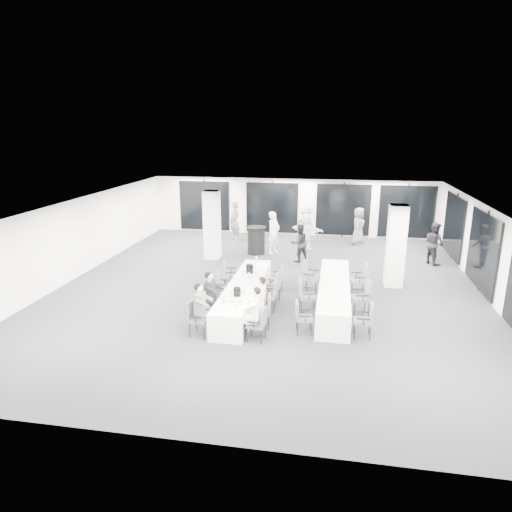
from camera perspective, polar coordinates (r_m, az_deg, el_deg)
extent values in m
cube|color=#222227|center=(15.54, 1.50, -4.01)|extent=(14.00, 16.00, 0.02)
cube|color=white|center=(14.81, 1.58, 6.29)|extent=(14.00, 16.00, 0.02)
cube|color=silver|center=(17.54, -21.77, 1.97)|extent=(0.02, 16.00, 2.80)
cube|color=silver|center=(15.74, 27.68, -0.24)|extent=(0.02, 16.00, 2.80)
cube|color=silver|center=(22.89, 4.53, 6.11)|extent=(14.00, 0.02, 2.80)
cube|color=silver|center=(7.82, -7.46, -14.08)|extent=(14.00, 0.02, 2.80)
cube|color=black|center=(22.83, 4.51, 5.96)|extent=(13.60, 0.06, 2.50)
cube|color=black|center=(16.65, 26.44, 0.55)|extent=(0.06, 14.00, 2.50)
cube|color=silver|center=(18.73, -5.52, 3.88)|extent=(0.60, 0.60, 2.80)
cube|color=silver|center=(16.06, 17.07, 1.21)|extent=(0.60, 0.60, 2.80)
cube|color=white|center=(13.82, -1.50, -4.91)|extent=(0.90, 5.00, 0.75)
cube|color=white|center=(14.07, 9.71, -4.76)|extent=(0.90, 5.00, 0.75)
cylinder|color=black|center=(19.47, 0.03, 1.94)|extent=(0.74, 0.74, 1.16)
cylinder|color=black|center=(19.34, 0.03, 3.61)|extent=(0.84, 0.84, 0.02)
cube|color=#4A4C51|center=(12.07, -7.05, -7.85)|extent=(0.53, 0.55, 0.08)
cube|color=#4A4C51|center=(12.05, -8.05, -6.52)|extent=(0.13, 0.46, 0.46)
cylinder|color=black|center=(12.41, -7.46, -8.40)|extent=(0.04, 0.04, 0.41)
cylinder|color=black|center=(12.09, -8.30, -9.13)|extent=(0.04, 0.04, 0.41)
cylinder|color=black|center=(12.25, -5.75, -8.68)|extent=(0.04, 0.04, 0.41)
cylinder|color=black|center=(11.92, -6.55, -9.43)|extent=(0.04, 0.04, 0.41)
cube|color=black|center=(12.21, -6.57, -6.68)|extent=(0.34, 0.09, 0.04)
cube|color=black|center=(11.79, -7.61, -7.55)|extent=(0.34, 0.09, 0.04)
cube|color=#4A4C51|center=(12.91, -5.82, -6.11)|extent=(0.50, 0.52, 0.08)
cube|color=#4A4C51|center=(12.88, -6.81, -4.86)|extent=(0.08, 0.48, 0.48)
cylinder|color=black|center=(13.25, -6.36, -6.71)|extent=(0.04, 0.04, 0.42)
cylinder|color=black|center=(12.89, -6.95, -7.40)|extent=(0.04, 0.04, 0.42)
cylinder|color=black|center=(13.13, -4.64, -6.89)|extent=(0.04, 0.04, 0.42)
cylinder|color=black|center=(12.76, -5.19, -7.58)|extent=(0.04, 0.04, 0.42)
cube|color=black|center=(13.07, -5.48, -4.98)|extent=(0.35, 0.06, 0.04)
cube|color=black|center=(12.62, -6.21, -5.79)|extent=(0.35, 0.06, 0.04)
cube|color=#4A4C51|center=(13.64, -4.90, -5.02)|extent=(0.46, 0.47, 0.08)
cube|color=#4A4C51|center=(13.60, -5.78, -3.97)|extent=(0.08, 0.44, 0.43)
cylinder|color=black|center=(13.94, -5.48, -5.59)|extent=(0.03, 0.03, 0.39)
cylinder|color=black|center=(13.60, -5.82, -6.17)|extent=(0.03, 0.03, 0.39)
cylinder|color=black|center=(13.87, -3.95, -5.67)|extent=(0.03, 0.03, 0.39)
cylinder|color=black|center=(13.52, -4.25, -6.26)|extent=(0.03, 0.03, 0.39)
cube|color=black|center=(13.81, -4.71, -4.05)|extent=(0.32, 0.05, 0.04)
cube|color=black|center=(13.37, -5.12, -4.73)|extent=(0.32, 0.05, 0.04)
cube|color=#4A4C51|center=(14.39, -4.07, -3.89)|extent=(0.44, 0.46, 0.07)
cube|color=#4A4C51|center=(14.35, -4.89, -2.90)|extent=(0.07, 0.43, 0.43)
cylinder|color=black|center=(14.68, -4.61, -4.45)|extent=(0.03, 0.03, 0.38)
cylinder|color=black|center=(14.34, -4.94, -4.96)|extent=(0.03, 0.03, 0.38)
cylinder|color=black|center=(14.60, -3.18, -4.53)|extent=(0.03, 0.03, 0.38)
cylinder|color=black|center=(14.26, -3.47, -5.05)|extent=(0.03, 0.03, 0.38)
cube|color=black|center=(14.55, -3.89, -3.00)|extent=(0.32, 0.05, 0.04)
cube|color=black|center=(14.12, -4.28, -3.60)|extent=(0.32, 0.05, 0.04)
cube|color=#4A4C51|center=(15.33, -3.13, -2.42)|extent=(0.56, 0.58, 0.08)
cube|color=#4A4C51|center=(15.26, -4.00, -1.42)|extent=(0.15, 0.48, 0.48)
cylinder|color=black|center=(15.62, -3.84, -3.06)|extent=(0.04, 0.04, 0.43)
cylinder|color=black|center=(15.23, -3.93, -3.57)|extent=(0.04, 0.04, 0.43)
cylinder|color=black|center=(15.60, -2.32, -3.06)|extent=(0.04, 0.04, 0.43)
cylinder|color=black|center=(15.21, -2.37, -3.58)|extent=(0.04, 0.04, 0.43)
cube|color=black|center=(15.53, -3.10, -1.50)|extent=(0.35, 0.10, 0.04)
cube|color=black|center=(15.03, -3.19, -2.09)|extent=(0.35, 0.10, 0.04)
cube|color=#4A4C51|center=(11.74, 0.03, -8.61)|extent=(0.48, 0.50, 0.07)
cube|color=#4A4C51|center=(11.58, 1.00, -7.61)|extent=(0.11, 0.43, 0.43)
cylinder|color=black|center=(11.62, 0.63, -10.10)|extent=(0.03, 0.03, 0.38)
cylinder|color=black|center=(11.94, 1.17, -9.36)|extent=(0.03, 0.03, 0.38)
cylinder|color=black|center=(11.73, -1.12, -9.86)|extent=(0.03, 0.03, 0.38)
cylinder|color=black|center=(12.04, -0.55, -9.13)|extent=(0.03, 0.03, 0.38)
cube|color=black|center=(11.47, -0.32, -8.35)|extent=(0.32, 0.08, 0.04)
cube|color=black|center=(11.87, 0.38, -7.47)|extent=(0.32, 0.08, 0.04)
cube|color=#4A4C51|center=(12.45, 0.68, -7.00)|extent=(0.49, 0.51, 0.08)
cube|color=#4A4C51|center=(12.34, 1.68, -5.90)|extent=(0.10, 0.45, 0.45)
cylinder|color=black|center=(12.36, 1.53, -8.39)|extent=(0.04, 0.04, 0.40)
cylinder|color=black|center=(12.72, 1.61, -7.67)|extent=(0.04, 0.04, 0.40)
cylinder|color=black|center=(12.38, -0.29, -8.34)|extent=(0.04, 0.04, 0.40)
cylinder|color=black|center=(12.74, -0.15, -7.62)|extent=(0.04, 0.04, 0.40)
cube|color=black|center=(12.17, 0.61, -6.73)|extent=(0.33, 0.07, 0.04)
cube|color=black|center=(12.62, 0.75, -5.88)|extent=(0.33, 0.07, 0.04)
cube|color=#4A4C51|center=(13.52, 1.48, -5.06)|extent=(0.46, 0.48, 0.08)
cube|color=#4A4C51|center=(13.40, 2.42, -4.05)|extent=(0.06, 0.46, 0.46)
cylinder|color=black|center=(13.40, 2.20, -6.39)|extent=(0.04, 0.04, 0.41)
cylinder|color=black|center=(13.77, 2.42, -5.76)|extent=(0.04, 0.04, 0.41)
cylinder|color=black|center=(13.45, 0.51, -6.28)|extent=(0.04, 0.04, 0.41)
cylinder|color=black|center=(13.82, 0.77, -5.67)|extent=(0.04, 0.04, 0.41)
cube|color=black|center=(13.23, 1.34, -4.76)|extent=(0.34, 0.04, 0.04)
cube|color=black|center=(13.69, 1.64, -4.04)|extent=(0.34, 0.04, 0.04)
cube|color=#4A4C51|center=(14.16, 1.91, -4.01)|extent=(0.55, 0.57, 0.08)
cube|color=#4A4C51|center=(14.01, 2.79, -3.06)|extent=(0.14, 0.47, 0.47)
cylinder|color=black|center=(14.01, 2.43, -5.34)|extent=(0.04, 0.04, 0.42)
cylinder|color=black|center=(14.38, 2.93, -4.78)|extent=(0.04, 0.04, 0.42)
cylinder|color=black|center=(14.13, 0.84, -5.14)|extent=(0.04, 0.04, 0.42)
cylinder|color=black|center=(14.49, 1.38, -4.59)|extent=(0.04, 0.04, 0.42)
cube|color=black|center=(13.87, 1.58, -3.68)|extent=(0.35, 0.10, 0.04)
cube|color=black|center=(14.33, 2.23, -3.03)|extent=(0.35, 0.10, 0.04)
cube|color=#4A4C51|center=(15.19, 2.49, -2.78)|extent=(0.51, 0.53, 0.07)
cube|color=#4A4C51|center=(15.13, 3.27, -1.87)|extent=(0.15, 0.43, 0.43)
cylinder|color=black|center=(15.11, 3.24, -3.82)|extent=(0.03, 0.03, 0.38)
cylinder|color=black|center=(15.46, 3.11, -3.35)|extent=(0.03, 0.03, 0.38)
cylinder|color=black|center=(15.08, 1.83, -3.84)|extent=(0.03, 0.03, 0.38)
cylinder|color=black|center=(15.43, 1.73, -3.37)|extent=(0.03, 0.03, 0.38)
cube|color=black|center=(14.92, 2.57, -2.49)|extent=(0.32, 0.10, 0.04)
cube|color=black|center=(15.36, 2.42, -1.94)|extent=(0.32, 0.10, 0.04)
cube|color=#4A4C51|center=(12.20, 6.06, -7.74)|extent=(0.49, 0.50, 0.07)
cube|color=#4A4C51|center=(12.08, 5.13, -6.68)|extent=(0.12, 0.42, 0.42)
cylinder|color=black|center=(12.44, 5.10, -8.36)|extent=(0.03, 0.03, 0.37)
cylinder|color=black|center=(12.11, 5.23, -9.07)|extent=(0.03, 0.03, 0.37)
cylinder|color=black|center=(12.47, 6.79, -8.34)|extent=(0.03, 0.03, 0.37)
cylinder|color=black|center=(12.14, 6.97, -9.05)|extent=(0.03, 0.03, 0.37)
cube|color=black|center=(12.35, 5.98, -6.66)|extent=(0.31, 0.09, 0.04)
cube|color=black|center=(11.93, 6.18, -7.50)|extent=(0.31, 0.09, 0.04)
cube|color=#4A4C51|center=(13.54, 6.52, -5.03)|extent=(0.57, 0.59, 0.08)
cube|color=#4A4C51|center=(13.41, 5.58, -3.93)|extent=(0.16, 0.48, 0.48)
cylinder|color=black|center=(13.80, 5.50, -5.73)|extent=(0.04, 0.04, 0.43)
cylinder|color=black|center=(13.42, 5.73, -6.39)|extent=(0.04, 0.04, 0.43)
cylinder|color=black|center=(13.86, 7.22, -5.69)|extent=(0.04, 0.04, 0.43)
cylinder|color=black|center=(13.48, 7.50, -6.34)|extent=(0.04, 0.04, 0.43)
cube|color=black|center=(13.72, 6.39, -3.95)|extent=(0.36, 0.11, 0.04)
cube|color=black|center=(13.24, 6.71, -4.72)|extent=(0.36, 0.11, 0.04)
cube|color=#4A4C51|center=(15.10, 6.93, -2.71)|extent=(0.61, 0.63, 0.09)
cube|color=#4A4C51|center=(15.07, 6.09, -1.53)|extent=(0.18, 0.51, 0.50)
cylinder|color=black|center=(15.44, 6.36, -3.31)|extent=(0.04, 0.04, 0.45)
cylinder|color=black|center=(15.05, 5.85, -3.82)|extent=(0.04, 0.04, 0.45)
cylinder|color=black|center=(15.33, 7.93, -3.52)|extent=(0.04, 0.04, 0.45)
cylinder|color=black|center=(14.93, 7.46, -4.04)|extent=(0.04, 0.04, 0.45)
cube|color=black|center=(15.29, 7.26, -1.74)|extent=(0.37, 0.13, 0.04)
cube|color=black|center=(14.79, 6.65, -2.34)|extent=(0.37, 0.13, 0.04)
cube|color=#4A4C51|center=(12.21, 13.17, -7.95)|extent=(0.45, 0.47, 0.08)
cube|color=#4A4C51|center=(12.12, 14.26, -6.84)|extent=(0.06, 0.45, 0.45)
cylinder|color=black|center=(12.14, 14.08, -9.37)|extent=(0.04, 0.04, 0.40)
cylinder|color=black|center=(12.50, 13.94, -8.62)|extent=(0.04, 0.04, 0.40)
cylinder|color=black|center=(12.11, 12.22, -9.32)|extent=(0.04, 0.04, 0.40)
cylinder|color=black|center=(12.47, 12.14, -8.56)|extent=(0.04, 0.04, 0.40)
cube|color=black|center=(11.92, 13.29, -7.69)|extent=(0.33, 0.04, 0.04)
cube|color=black|center=(12.36, 13.15, -6.79)|extent=(0.33, 0.04, 0.04)
cube|color=#4A4C51|center=(13.61, 12.88, -5.17)|extent=(0.60, 0.61, 0.09)
cube|color=#4A4C51|center=(13.58, 13.92, -3.99)|extent=(0.17, 0.50, 0.49)
cylinder|color=black|center=(13.58, 13.93, -6.49)|extent=(0.04, 0.04, 0.44)
cylinder|color=black|center=(13.96, 13.43, -5.83)|extent=(0.04, 0.04, 0.44)
cylinder|color=black|center=(13.46, 12.16, -6.57)|extent=(0.04, 0.04, 0.44)
cylinder|color=black|center=(13.85, 11.72, -5.90)|extent=(0.04, 0.04, 0.44)
cube|color=black|center=(13.31, 13.23, -4.85)|extent=(0.37, 0.12, 0.04)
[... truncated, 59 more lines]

